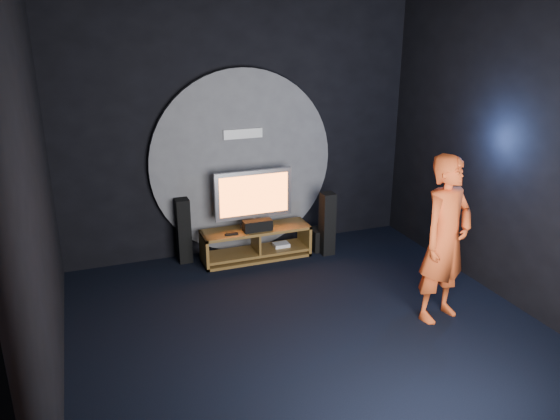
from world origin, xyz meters
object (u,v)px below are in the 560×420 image
object	(u,v)px
media_console	(256,245)
tower_speaker_right	(327,224)
tv	(254,196)
tower_speaker_left	(184,231)
subwoofer	(320,239)
player	(446,239)

from	to	relation	value
media_console	tower_speaker_right	bearing A→B (deg)	-11.09
media_console	tv	world-z (taller)	tv
tower_speaker_left	tower_speaker_right	bearing A→B (deg)	-12.71
media_console	subwoofer	world-z (taller)	media_console
tower_speaker_right	subwoofer	size ratio (longest dim) A/B	2.88
subwoofer	player	distance (m)	2.40
media_console	tower_speaker_left	distance (m)	1.03
tv	tower_speaker_left	world-z (taller)	tv
tv	player	size ratio (longest dim) A/B	0.58
tower_speaker_left	tower_speaker_right	xyz separation A→B (m)	(1.96, -0.44, 0.00)
subwoofer	player	bearing A→B (deg)	-78.39
media_console	player	size ratio (longest dim) A/B	0.81
tower_speaker_right	player	xyz separation A→B (m)	(0.44, -2.05, 0.49)
tower_speaker_left	media_console	bearing A→B (deg)	-14.36
player	subwoofer	bearing A→B (deg)	86.38
player	tv	bearing A→B (deg)	106.81
subwoofer	player	size ratio (longest dim) A/B	0.17
subwoofer	media_console	bearing A→B (deg)	178.98
player	tower_speaker_right	bearing A→B (deg)	86.90
tower_speaker_right	player	world-z (taller)	player
tower_speaker_left	subwoofer	world-z (taller)	tower_speaker_left
media_console	tv	distance (m)	0.71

